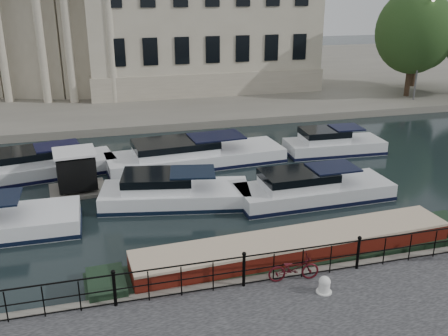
{
  "coord_description": "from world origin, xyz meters",
  "views": [
    {
      "loc": [
        -4.16,
        -15.24,
        9.53
      ],
      "look_at": [
        0.5,
        2.0,
        3.0
      ],
      "focal_mm": 40.0,
      "sensor_mm": 36.0,
      "label": 1
    }
  ],
  "objects_px": {
    "bicycle": "(294,268)",
    "mooring_bollard": "(324,285)",
    "narrowboat": "(296,257)",
    "harbour_hut": "(76,173)"
  },
  "relations": [
    {
      "from": "mooring_bollard",
      "to": "narrowboat",
      "type": "distance_m",
      "value": 2.56
    },
    {
      "from": "narrowboat",
      "to": "harbour_hut",
      "type": "height_order",
      "value": "harbour_hut"
    },
    {
      "from": "bicycle",
      "to": "narrowboat",
      "type": "bearing_deg",
      "value": -20.23
    },
    {
      "from": "harbour_hut",
      "to": "narrowboat",
      "type": "bearing_deg",
      "value": -55.96
    },
    {
      "from": "narrowboat",
      "to": "bicycle",
      "type": "bearing_deg",
      "value": -118.91
    },
    {
      "from": "bicycle",
      "to": "mooring_bollard",
      "type": "xyz_separation_m",
      "value": [
        0.67,
        -0.89,
        -0.18
      ]
    },
    {
      "from": "bicycle",
      "to": "mooring_bollard",
      "type": "distance_m",
      "value": 1.12
    },
    {
      "from": "narrowboat",
      "to": "harbour_hut",
      "type": "relative_size",
      "value": 5.15
    },
    {
      "from": "bicycle",
      "to": "harbour_hut",
      "type": "bearing_deg",
      "value": 37.73
    },
    {
      "from": "bicycle",
      "to": "mooring_bollard",
      "type": "bearing_deg",
      "value": -137.46
    }
  ]
}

